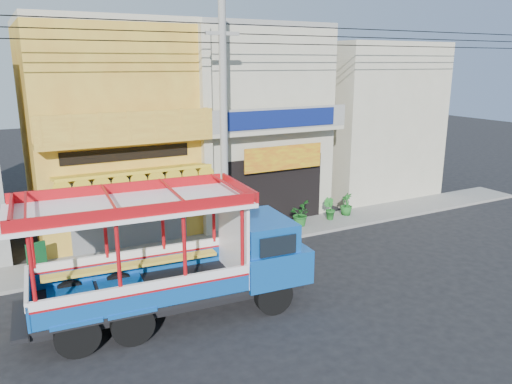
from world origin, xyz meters
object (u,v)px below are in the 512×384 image
at_px(potted_plant_b, 329,209).
at_px(songthaew_truck, 190,254).
at_px(utility_pole, 227,111).
at_px(green_sign, 37,259).
at_px(potted_plant_c, 346,204).
at_px(potted_plant_a, 300,214).

bearing_deg(potted_plant_b, songthaew_truck, 97.19).
distance_m(utility_pole, potted_plant_b, 6.87).
height_order(utility_pole, green_sign, utility_pole).
bearing_deg(utility_pole, songthaew_truck, -127.44).
xyz_separation_m(songthaew_truck, green_sign, (-3.50, 4.77, -1.19)).
relative_size(songthaew_truck, potted_plant_c, 7.98).
height_order(songthaew_truck, potted_plant_b, songthaew_truck).
xyz_separation_m(utility_pole, green_sign, (-6.45, 0.91, -4.51)).
bearing_deg(green_sign, songthaew_truck, -53.72).
height_order(songthaew_truck, potted_plant_c, songthaew_truck).
xyz_separation_m(green_sign, potted_plant_a, (10.02, -0.14, 0.10)).
height_order(utility_pole, potted_plant_a, utility_pole).
bearing_deg(utility_pole, potted_plant_b, 9.70).
height_order(green_sign, potted_plant_b, green_sign).
distance_m(songthaew_truck, green_sign, 6.03).
bearing_deg(potted_plant_a, green_sign, 120.46).
xyz_separation_m(potted_plant_b, potted_plant_c, (1.05, 0.17, 0.02)).
relative_size(potted_plant_a, potted_plant_b, 1.08).
height_order(utility_pole, songthaew_truck, utility_pole).
distance_m(green_sign, potted_plant_a, 10.02).
xyz_separation_m(songthaew_truck, potted_plant_b, (8.11, 4.74, -1.12)).
height_order(songthaew_truck, green_sign, songthaew_truck).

